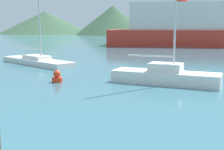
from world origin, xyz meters
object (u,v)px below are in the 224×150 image
sailboat_middle (166,75)px  sailboat_inner (37,60)px  buoy_marker (57,77)px  ferry_distant (181,27)px

sailboat_middle → sailboat_inner: bearing=161.0°
sailboat_middle → buoy_marker: 6.56m
sailboat_middle → ferry_distant: sailboat_middle is taller
sailboat_middle → ferry_distant: (-0.60, 34.22, 2.56)m
sailboat_inner → ferry_distant: size_ratio=0.45×
ferry_distant → sailboat_middle: bearing=-96.3°
sailboat_inner → buoy_marker: (5.34, -7.45, -0.08)m
sailboat_middle → buoy_marker: size_ratio=12.29×
ferry_distant → buoy_marker: 36.02m
sailboat_inner → buoy_marker: 9.17m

